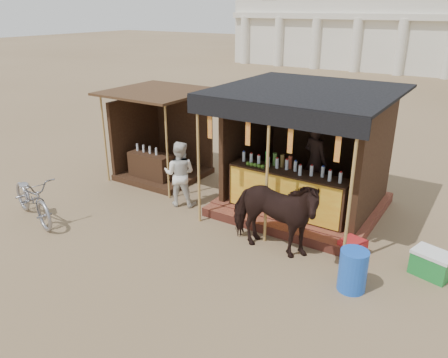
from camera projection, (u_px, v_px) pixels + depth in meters
ground at (177, 261)px, 8.05m from camera, size 120.00×120.00×0.00m
main_stall at (304, 167)px, 9.78m from camera, size 3.60×3.61×2.78m
secondary_stall at (159, 145)px, 11.86m from camera, size 2.40×2.40×2.38m
cow at (273, 215)px, 8.06m from camera, size 1.89×0.90×1.58m
motorbike at (32, 198)px, 9.43m from camera, size 2.11×1.21×1.05m
bystander at (180, 174)px, 10.07m from camera, size 0.92×0.82×1.55m
blue_barrel at (353, 270)px, 7.13m from camera, size 0.51×0.51×0.72m
red_crate at (352, 247)px, 8.23m from camera, size 0.50×0.52×0.29m
cooler at (432, 264)px, 7.55m from camera, size 0.73×0.59×0.46m
background_building at (417, 12)px, 30.96m from camera, size 26.00×7.45×8.18m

